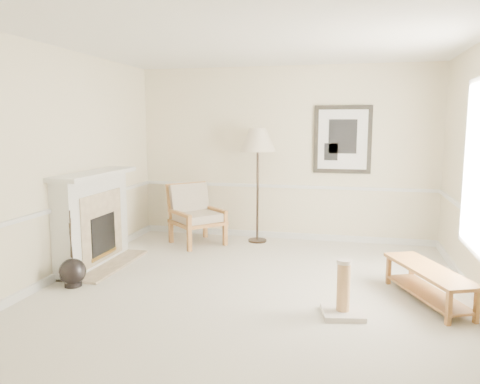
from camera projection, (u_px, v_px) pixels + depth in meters
name	position (u px, v px, depth m)	size (l,w,h in m)	color
ground	(251.00, 294.00, 5.43)	(5.50, 5.50, 0.00)	silver
room	(265.00, 132.00, 5.20)	(5.04, 5.54, 2.92)	beige
fireplace	(94.00, 220.00, 6.45)	(0.64, 1.64, 1.31)	white
floor_vase	(73.00, 273.00, 5.65)	(0.32, 0.32, 0.94)	black
armchair	(194.00, 211.00, 7.68)	(1.08, 1.07, 0.98)	#956130
floor_lamp	(258.00, 143.00, 7.59)	(0.70, 0.70, 1.88)	black
bench	(428.00, 279.00, 5.16)	(0.89, 1.38, 0.38)	#956130
scratching_post	(343.00, 298.00, 4.80)	(0.48, 0.48, 0.59)	silver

